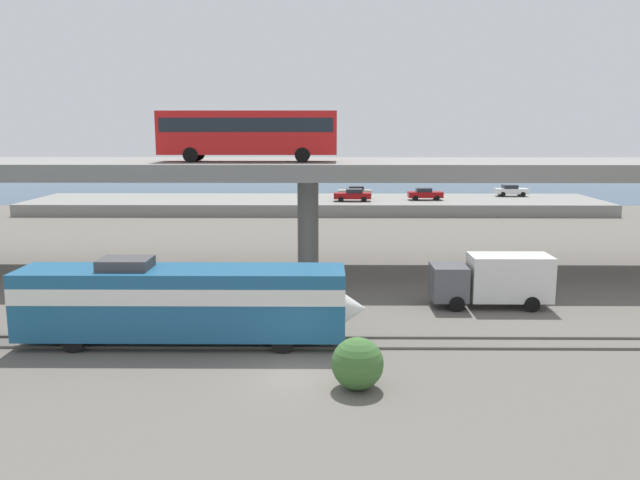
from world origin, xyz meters
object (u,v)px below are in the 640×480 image
at_px(transit_bus_on_overpass, 248,131).
at_px(parked_car_3, 511,190).
at_px(parked_car_0, 425,194).
at_px(train_locomotive, 199,299).
at_px(parked_car_1, 353,195).
at_px(parked_car_2, 355,192).
at_px(service_truck_west, 494,279).

relative_size(transit_bus_on_overpass, parked_car_3, 2.88).
bearing_deg(parked_car_0, train_locomotive, -110.25).
distance_m(parked_car_0, parked_car_1, 9.16).
distance_m(train_locomotive, transit_bus_on_overpass, 16.53).
relative_size(parked_car_1, parked_car_2, 1.06).
height_order(parked_car_1, parked_car_2, same).
bearing_deg(parked_car_2, transit_bus_on_overpass, 76.54).
bearing_deg(parked_car_3, transit_bus_on_overpass, -126.56).
xyz_separation_m(train_locomotive, transit_bus_on_overpass, (0.76, 14.53, 7.83)).
xyz_separation_m(transit_bus_on_overpass, parked_car_2, (9.04, 37.79, -7.83)).
bearing_deg(service_truck_west, parked_car_3, -106.92).
height_order(service_truck_west, parked_car_1, service_truck_west).
xyz_separation_m(transit_bus_on_overpass, service_truck_west, (15.02, -7.90, -8.38)).
bearing_deg(transit_bus_on_overpass, parked_car_2, -103.46).
relative_size(transit_bus_on_overpass, service_truck_west, 1.76).
bearing_deg(parked_car_2, parked_car_1, 83.19).
bearing_deg(parked_car_3, parked_car_2, -174.28).
bearing_deg(parked_car_0, parked_car_1, -171.09).
distance_m(transit_bus_on_overpass, parked_car_1, 35.82).
xyz_separation_m(parked_car_1, parked_car_3, (20.97, 5.95, -0.00)).
relative_size(parked_car_0, parked_car_3, 1.02).
height_order(service_truck_west, parked_car_0, service_truck_west).
relative_size(parked_car_0, parked_car_1, 0.94).
bearing_deg(parked_car_3, parked_car_1, -164.16).
distance_m(train_locomotive, parked_car_0, 53.13).
xyz_separation_m(train_locomotive, service_truck_west, (15.78, 6.64, -0.56)).
distance_m(transit_bus_on_overpass, parked_car_3, 50.21).
bearing_deg(parked_car_0, parked_car_3, 20.81).
relative_size(train_locomotive, service_truck_west, 2.42).
distance_m(service_truck_west, parked_car_2, 46.08).
relative_size(train_locomotive, parked_car_2, 3.87).
bearing_deg(parked_car_1, parked_car_2, -96.81).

